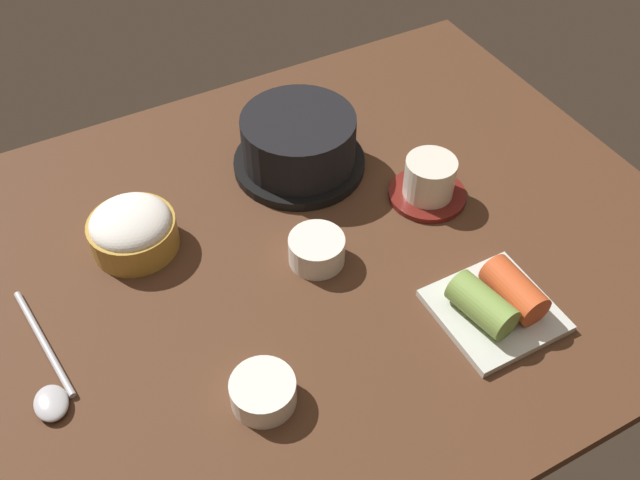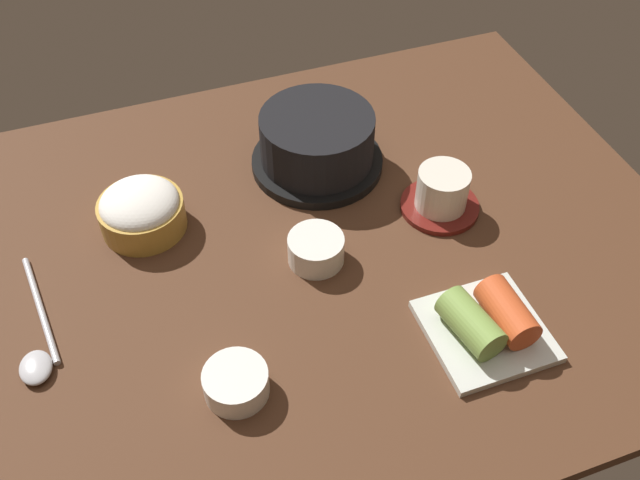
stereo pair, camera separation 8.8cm
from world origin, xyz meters
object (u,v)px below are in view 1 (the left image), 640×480
Objects in this scene: tea_cup_with_saucer at (429,181)px; stone_pot at (299,143)px; spoon at (48,381)px; side_bowl_near at (263,391)px; kimchi_plate at (497,302)px; rice_bowl at (132,229)px; banchan_cup_center at (317,249)px.

stone_pot is at bearing 132.07° from tea_cup_with_saucer.
stone_pot reaches higher than spoon.
tea_cup_with_saucer reaches higher than side_bowl_near.
tea_cup_with_saucer reaches higher than kimchi_plate.
kimchi_plate reaches higher than spoon.
side_bowl_near is at bearing -32.92° from spoon.
rice_bowl is 0.57× the size of spoon.
stone_pot reaches higher than rice_bowl.
stone_pot is 1.68× the size of rice_bowl.
stone_pot is at bearing 57.15° from side_bowl_near.
stone_pot is 1.76× the size of tea_cup_with_saucer.
rice_bowl is (-25.59, -3.82, -1.22)cm from stone_pot.
banchan_cup_center is 1.00× the size of side_bowl_near.
banchan_cup_center is (-18.85, -3.03, -0.87)cm from tea_cup_with_saucer.
side_bowl_near is (4.90, -28.22, -1.31)cm from rice_bowl.
rice_bowl is 1.57× the size of side_bowl_near.
stone_pot is 0.96× the size of spoon.
side_bowl_near is at bearing -122.85° from stone_pot.
rice_bowl reaches higher than kimchi_plate.
spoon is (-14.94, -15.37, -2.44)cm from rice_bowl.
kimchi_plate is (14.53, -17.43, 0.09)cm from banchan_cup_center.
tea_cup_with_saucer is (38.21, -10.16, -0.18)cm from rice_bowl.
rice_bowl is 28.67cm from side_bowl_near.
rice_bowl reaches higher than side_bowl_near.
rice_bowl is 45.68cm from kimchi_plate.
tea_cup_with_saucer is 53.46cm from spoon.
rice_bowl is 21.57cm from spoon.
stone_pot reaches higher than tea_cup_with_saucer.
rice_bowl is at bearing 145.73° from banchan_cup_center.
side_bowl_near is 23.67cm from spoon.
side_bowl_near is at bearing -133.88° from banchan_cup_center.
banchan_cup_center is (19.36, -13.19, -1.05)cm from rice_bowl.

